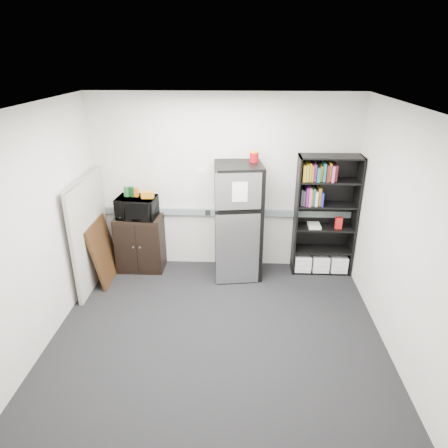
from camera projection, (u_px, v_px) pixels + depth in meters
The scene contains 18 objects.
floor at pixel (218, 330), 4.99m from camera, with size 4.00×4.00×0.00m, color black.
wall_back at pixel (224, 184), 6.06m from camera, with size 4.00×0.02×2.70m, color silver.
wall_right at pixel (399, 235), 4.37m from camera, with size 0.02×3.50×2.70m, color silver.
wall_left at pixel (42, 228), 4.54m from camera, with size 0.02×3.50×2.70m, color silver.
ceiling at pixel (216, 106), 3.92m from camera, with size 4.00×3.50×0.02m, color white.
electrical_raceway at pixel (224, 212), 6.21m from camera, with size 3.92×0.05×0.10m, color slate.
wall_note at pixel (201, 171), 5.99m from camera, with size 0.14×0.00×0.10m, color white.
bookshelf at pixel (325, 217), 6.00m from camera, with size 0.90×0.34×1.85m.
cubicle_partition at pixel (90, 232), 5.74m from camera, with size 0.06×1.30×1.62m.
cabinet at pixel (140, 243), 6.24m from camera, with size 0.71×0.47×0.89m.
microwave at pixel (137, 207), 5.99m from camera, with size 0.58×0.39×0.32m, color black.
snack_box_a at pixel (127, 192), 5.94m from camera, with size 0.07×0.05×0.15m, color #1A5E23.
snack_box_b at pixel (132, 192), 5.93m from camera, with size 0.07×0.05×0.15m, color #0C3515.
snack_box_c at pixel (136, 192), 5.93m from camera, with size 0.07×0.05×0.14m, color #C55D12.
snack_bag at pixel (148, 195), 5.89m from camera, with size 0.18×0.10×0.10m, color #C57D13.
refrigerator at pixel (238, 221), 5.94m from camera, with size 0.74×0.77×1.75m.
coffee_can at pixel (254, 156), 5.67m from camera, with size 0.13×0.13×0.18m.
framed_poster at pixel (104, 251), 5.93m from camera, with size 0.22×0.73×0.93m.
Camera 1 is at (0.27, -4.05, 3.18)m, focal length 32.00 mm.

